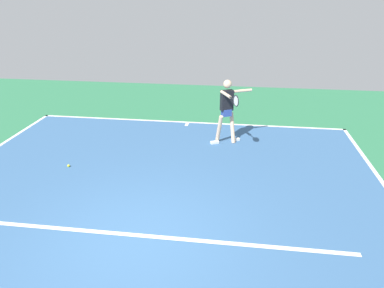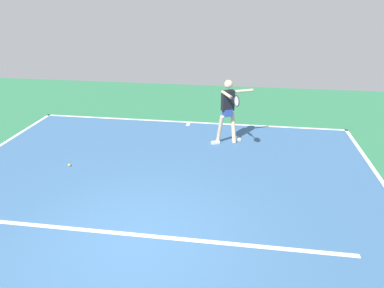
# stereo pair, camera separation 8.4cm
# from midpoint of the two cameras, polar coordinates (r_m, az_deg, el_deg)

# --- Properties ---
(ground_plane) EXTENTS (22.31, 22.31, 0.00)m
(ground_plane) POSITION_cam_midpoint_polar(r_m,az_deg,el_deg) (6.51, -8.68, -15.16)
(ground_plane) COLOR #2D754C
(court_surface) EXTENTS (10.13, 12.35, 0.00)m
(court_surface) POSITION_cam_midpoint_polar(r_m,az_deg,el_deg) (6.51, -8.68, -15.15)
(court_surface) COLOR #38608E
(court_surface) RESTS_ON ground_plane
(court_line_baseline_near) EXTENTS (10.13, 0.10, 0.01)m
(court_line_baseline_near) POSITION_cam_midpoint_polar(r_m,az_deg,el_deg) (11.78, -0.28, 3.55)
(court_line_baseline_near) COLOR white
(court_line_baseline_near) RESTS_ON ground_plane
(court_line_service) EXTENTS (7.60, 0.10, 0.01)m
(court_line_service) POSITION_cam_midpoint_polar(r_m,az_deg,el_deg) (6.62, -8.30, -14.34)
(court_line_service) COLOR white
(court_line_service) RESTS_ON ground_plane
(court_line_centre_mark) EXTENTS (0.10, 0.30, 0.01)m
(court_line_centre_mark) POSITION_cam_midpoint_polar(r_m,az_deg,el_deg) (11.59, -0.43, 3.21)
(court_line_centre_mark) COLOR white
(court_line_centre_mark) RESTS_ON ground_plane
(tennis_player) EXTENTS (1.10, 1.40, 1.84)m
(tennis_player) POSITION_cam_midpoint_polar(r_m,az_deg,el_deg) (9.87, 6.13, 5.90)
(tennis_player) COLOR beige
(tennis_player) RESTS_ON ground_plane
(tennis_ball_by_sideline) EXTENTS (0.07, 0.07, 0.07)m
(tennis_ball_by_sideline) POSITION_cam_midpoint_polar(r_m,az_deg,el_deg) (9.33, -18.96, -3.23)
(tennis_ball_by_sideline) COLOR yellow
(tennis_ball_by_sideline) RESTS_ON ground_plane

